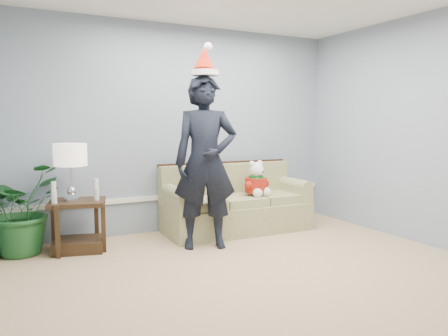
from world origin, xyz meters
TOP-DOWN VIEW (x-y plane):
  - room_shell at (0.00, 0.00)m, footprint 4.54×5.04m
  - wainscot_trim at (-1.18, 1.18)m, footprint 4.49×4.99m
  - sofa at (0.59, 2.10)m, footprint 1.93×0.87m
  - side_table at (-1.43, 2.07)m, footprint 0.70×0.63m
  - table_lamp at (-1.48, 2.06)m, footprint 0.36×0.36m
  - candle_pair at (-1.46, 1.97)m, footprint 0.50×0.06m
  - houseplant at (-2.00, 2.25)m, footprint 1.19×1.18m
  - man at (-0.09, 1.55)m, footprint 0.82×0.66m
  - santa_hat at (-0.09, 1.57)m, footprint 0.41×0.44m
  - teddy_bear at (0.83, 1.94)m, footprint 0.33×0.35m

SIDE VIEW (x-z plane):
  - side_table at x=-1.43m, z-range -0.06..0.51m
  - sofa at x=0.59m, z-range -0.13..0.76m
  - wainscot_trim at x=-1.18m, z-range 0.42..0.48m
  - houseplant at x=-2.00m, z-range 0.00..1.00m
  - teddy_bear at x=0.83m, z-range 0.40..0.88m
  - candle_pair at x=-1.46m, z-range 0.56..0.80m
  - man at x=-0.09m, z-range 0.00..1.97m
  - table_lamp at x=-1.48m, z-range 0.74..1.37m
  - room_shell at x=0.00m, z-range -0.02..2.72m
  - santa_hat at x=-0.09m, z-range 1.93..2.29m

